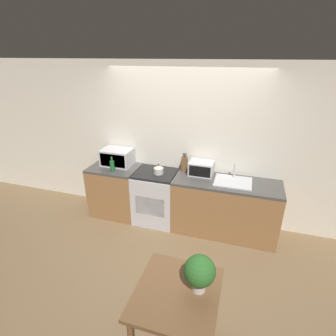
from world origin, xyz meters
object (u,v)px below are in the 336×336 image
at_px(stove_range, 156,197).
at_px(kettle, 159,170).
at_px(bottle, 112,166).
at_px(dining_table, 177,300).
at_px(toaster_oven, 201,168).
at_px(microwave, 117,157).

bearing_deg(stove_range, kettle, -23.75).
bearing_deg(kettle, bottle, -168.73).
height_order(bottle, dining_table, bottle).
height_order(stove_range, dining_table, stove_range).
bearing_deg(kettle, dining_table, -66.59).
distance_m(stove_range, dining_table, 2.23).
bearing_deg(stove_range, dining_table, -65.40).
bearing_deg(toaster_oven, bottle, -167.18).
distance_m(microwave, bottle, 0.29).
distance_m(microwave, toaster_oven, 1.46).
relative_size(stove_range, bottle, 3.55).
distance_m(toaster_oven, dining_table, 2.20).
distance_m(microwave, dining_table, 2.73).
distance_m(kettle, dining_table, 2.19).
relative_size(stove_range, kettle, 5.42).
bearing_deg(bottle, stove_range, 14.46).
distance_m(bottle, dining_table, 2.47).
relative_size(toaster_oven, dining_table, 0.48).
distance_m(stove_range, microwave, 0.95).
xyz_separation_m(kettle, toaster_oven, (0.66, 0.17, 0.04)).
bearing_deg(kettle, stove_range, 156.25).
bearing_deg(toaster_oven, microwave, -178.63).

